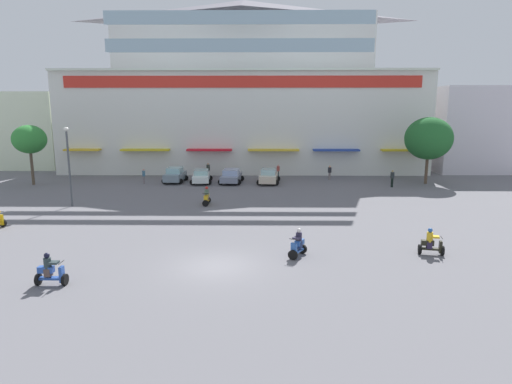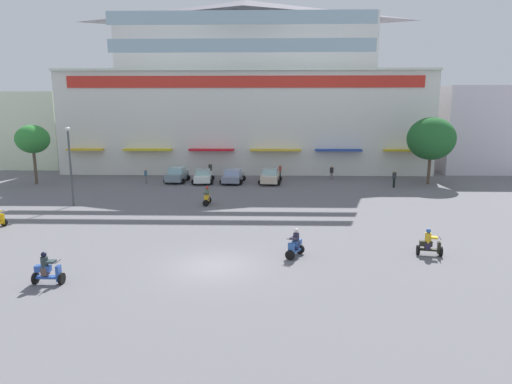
% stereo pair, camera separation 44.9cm
% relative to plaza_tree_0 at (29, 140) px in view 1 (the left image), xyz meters
% --- Properties ---
extents(ground_plane, '(128.00, 128.00, 0.00)m').
position_rel_plaza_tree_0_xyz_m(ground_plane, '(21.37, -10.55, -4.65)').
color(ground_plane, slate).
extents(colonial_building, '(43.99, 18.84, 21.03)m').
position_rel_plaza_tree_0_xyz_m(colonial_building, '(21.37, 13.30, 4.75)').
color(colonial_building, silver).
rests_on(colonial_building, ground).
extents(flank_building_left, '(10.02, 9.64, 9.80)m').
position_rel_plaza_tree_0_xyz_m(flank_building_left, '(-7.39, 14.73, 0.25)').
color(flank_building_left, silver).
rests_on(flank_building_left, ground).
extents(flank_building_right, '(9.51, 9.94, 10.35)m').
position_rel_plaza_tree_0_xyz_m(flank_building_right, '(49.72, 11.94, 0.52)').
color(flank_building_right, silver).
rests_on(flank_building_right, ground).
extents(plaza_tree_0, '(3.36, 3.22, 6.12)m').
position_rel_plaza_tree_0_xyz_m(plaza_tree_0, '(0.00, 0.00, 0.00)').
color(plaza_tree_0, brown).
rests_on(plaza_tree_0, ground).
extents(plaza_tree_1, '(4.86, 4.41, 6.90)m').
position_rel_plaza_tree_0_xyz_m(plaza_tree_1, '(40.83, 1.12, 0.06)').
color(plaza_tree_1, brown).
rests_on(plaza_tree_1, ground).
extents(parked_car_0, '(2.42, 3.89, 1.61)m').
position_rel_plaza_tree_0_xyz_m(parked_car_0, '(14.40, 1.62, -3.85)').
color(parked_car_0, gray).
rests_on(parked_car_0, ground).
extents(parked_car_1, '(2.48, 4.28, 1.41)m').
position_rel_plaza_tree_0_xyz_m(parked_car_1, '(17.26, 1.24, -3.93)').
color(parked_car_1, silver).
rests_on(parked_car_1, ground).
extents(parked_car_2, '(2.64, 4.27, 1.46)m').
position_rel_plaza_tree_0_xyz_m(parked_car_2, '(20.42, 1.28, -3.92)').
color(parked_car_2, gray).
rests_on(parked_car_2, ground).
extents(parked_car_3, '(2.57, 4.30, 1.54)m').
position_rel_plaza_tree_0_xyz_m(parked_car_3, '(24.37, 1.06, -3.88)').
color(parked_car_3, beige).
rests_on(parked_car_3, ground).
extents(scooter_rider_0, '(0.56, 1.40, 1.52)m').
position_rel_plaza_tree_0_xyz_m(scooter_rider_0, '(19.13, -9.37, -4.02)').
color(scooter_rider_0, black).
rests_on(scooter_rider_0, ground).
extents(scooter_rider_1, '(1.37, 0.77, 1.48)m').
position_rel_plaza_tree_0_xyz_m(scooter_rider_1, '(32.76, -21.60, -4.05)').
color(scooter_rider_1, black).
rests_on(scooter_rider_1, ground).
extents(scooter_rider_3, '(1.34, 0.53, 1.51)m').
position_rel_plaza_tree_0_xyz_m(scooter_rider_3, '(14.21, -26.00, -4.02)').
color(scooter_rider_3, black).
rests_on(scooter_rider_3, ground).
extents(scooter_rider_5, '(1.10, 1.38, 1.54)m').
position_rel_plaza_tree_0_xyz_m(scooter_rider_5, '(25.56, -22.03, -4.00)').
color(scooter_rider_5, black).
rests_on(scooter_rider_5, ground).
extents(pedestrian_0, '(0.41, 0.41, 1.59)m').
position_rel_plaza_tree_0_xyz_m(pedestrian_0, '(11.34, 0.60, -3.73)').
color(pedestrian_0, slate).
rests_on(pedestrian_0, ground).
extents(pedestrian_1, '(0.52, 0.52, 1.56)m').
position_rel_plaza_tree_0_xyz_m(pedestrian_1, '(31.15, 3.67, -3.78)').
color(pedestrian_1, slate).
rests_on(pedestrian_1, ground).
extents(pedestrian_2, '(0.44, 0.44, 1.72)m').
position_rel_plaza_tree_0_xyz_m(pedestrian_2, '(36.68, -1.03, -3.68)').
color(pedestrian_2, black).
rests_on(pedestrian_2, ground).
extents(pedestrian_3, '(0.51, 0.51, 1.71)m').
position_rel_plaza_tree_0_xyz_m(pedestrian_3, '(17.57, 4.74, -3.68)').
color(pedestrian_3, '#28214A').
rests_on(pedestrian_3, ground).
extents(pedestrian_4, '(0.47, 0.47, 1.62)m').
position_rel_plaza_tree_0_xyz_m(pedestrian_4, '(25.47, 4.04, -3.72)').
color(pedestrian_4, '#192A2A').
rests_on(pedestrian_4, ground).
extents(streetlamp_near, '(0.40, 0.40, 6.32)m').
position_rel_plaza_tree_0_xyz_m(streetlamp_near, '(8.30, -10.01, -0.93)').
color(streetlamp_near, '#474C51').
rests_on(streetlamp_near, ground).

